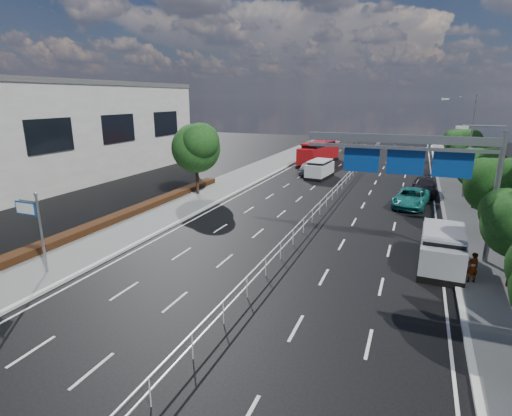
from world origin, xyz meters
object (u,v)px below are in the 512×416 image
(red_bus, at_px, (319,152))
(overhead_gantry, at_px, (420,158))
(near_car_silver, at_px, (308,168))
(pedestrian_b, at_px, (502,197))
(near_car_dark, at_px, (353,148))
(parked_car_teal, at_px, (411,198))
(toilet_sign, at_px, (33,219))
(parked_car_dark, at_px, (424,186))
(silver_minivan, at_px, (442,249))
(white_minivan, at_px, (320,169))
(pedestrian_a, at_px, (473,267))

(red_bus, bearing_deg, overhead_gantry, -59.92)
(near_car_silver, relative_size, pedestrian_b, 2.61)
(near_car_dark, distance_m, parked_car_teal, 32.54)
(pedestrian_b, bearing_deg, toilet_sign, 76.50)
(toilet_sign, xyz_separation_m, near_car_silver, (5.75, 32.21, -2.22))
(toilet_sign, relative_size, near_car_dark, 0.88)
(parked_car_dark, bearing_deg, toilet_sign, -126.86)
(red_bus, height_order, silver_minivan, red_bus)
(parked_car_teal, bearing_deg, overhead_gantry, -80.82)
(red_bus, distance_m, parked_car_teal, 22.44)
(pedestrian_b, bearing_deg, red_bus, -8.14)
(overhead_gantry, bearing_deg, silver_minivan, -43.46)
(overhead_gantry, xyz_separation_m, red_bus, (-12.50, 29.85, -4.03))
(white_minivan, bearing_deg, pedestrian_a, -55.28)
(toilet_sign, xyz_separation_m, white_minivan, (7.57, 30.30, -1.95))
(red_bus, relative_size, pedestrian_a, 6.76)
(overhead_gantry, xyz_separation_m, silver_minivan, (1.56, -1.48, -4.57))
(white_minivan, height_order, parked_car_teal, white_minivan)
(parked_car_teal, bearing_deg, pedestrian_b, 25.48)
(parked_car_dark, relative_size, pedestrian_b, 3.15)
(toilet_sign, height_order, silver_minivan, toilet_sign)
(parked_car_dark, xyz_separation_m, pedestrian_b, (5.85, -2.93, 0.21))
(parked_car_teal, bearing_deg, pedestrian_a, -69.83)
(toilet_sign, xyz_separation_m, parked_car_teal, (17.45, 21.12, -2.20))
(red_bus, distance_m, near_car_silver, 7.75)
(near_car_silver, height_order, parked_car_teal, parked_car_teal)
(pedestrian_a, bearing_deg, parked_car_dark, -108.86)
(near_car_silver, bearing_deg, pedestrian_a, 116.81)
(near_car_silver, relative_size, near_car_dark, 0.87)
(near_car_silver, distance_m, pedestrian_a, 29.38)
(overhead_gantry, height_order, near_car_dark, overhead_gantry)
(toilet_sign, bearing_deg, overhead_gantry, 29.60)
(white_minivan, bearing_deg, near_car_silver, 139.31)
(near_car_dark, bearing_deg, red_bus, 71.40)
(near_car_silver, bearing_deg, parked_car_dark, 151.45)
(parked_car_teal, xyz_separation_m, pedestrian_b, (6.90, 2.18, 0.21))
(parked_car_teal, relative_size, pedestrian_b, 3.29)
(toilet_sign, distance_m, near_car_silver, 32.80)
(white_minivan, relative_size, near_car_dark, 0.98)
(white_minivan, relative_size, parked_car_dark, 0.94)
(pedestrian_a, height_order, pedestrian_b, pedestrian_b)
(white_minivan, bearing_deg, pedestrian_b, -16.86)
(near_car_dark, height_order, pedestrian_b, pedestrian_b)
(silver_minivan, height_order, parked_car_dark, silver_minivan)
(overhead_gantry, relative_size, near_car_silver, 2.41)
(silver_minivan, relative_size, parked_car_teal, 0.96)
(parked_car_dark, bearing_deg, white_minivan, 157.94)
(toilet_sign, relative_size, silver_minivan, 0.84)
(near_car_dark, height_order, parked_car_dark, near_car_dark)
(overhead_gantry, height_order, parked_car_dark, overhead_gantry)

